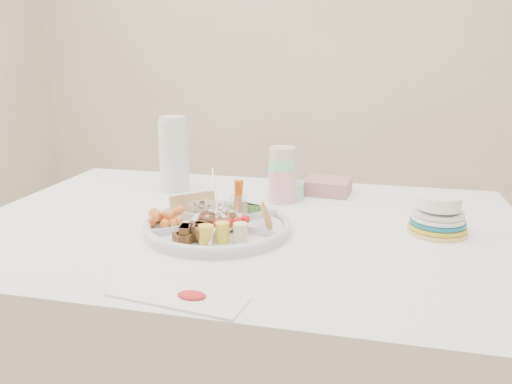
% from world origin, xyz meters
% --- Properties ---
extents(wall_back, '(4.00, 0.02, 2.70)m').
position_xyz_m(wall_back, '(0.00, 2.00, 1.35)').
color(wall_back, beige).
rests_on(wall_back, ground).
extents(dining_table, '(1.52, 1.02, 0.76)m').
position_xyz_m(dining_table, '(0.00, 0.00, 0.38)').
color(dining_table, white).
rests_on(dining_table, floor).
extents(party_tray, '(0.48, 0.48, 0.04)m').
position_xyz_m(party_tray, '(-0.05, -0.08, 0.78)').
color(party_tray, silver).
rests_on(party_tray, dining_table).
extents(bean_dip, '(0.12, 0.12, 0.04)m').
position_xyz_m(bean_dip, '(-0.05, -0.08, 0.79)').
color(bean_dip, '#431B11').
rests_on(bean_dip, party_tray).
extents(tortillas, '(0.12, 0.12, 0.06)m').
position_xyz_m(tortillas, '(0.08, -0.05, 0.80)').
color(tortillas, '#9E6524').
rests_on(tortillas, party_tray).
extents(carrot_cucumber, '(0.13, 0.13, 0.09)m').
position_xyz_m(carrot_cucumber, '(-0.01, 0.05, 0.82)').
color(carrot_cucumber, '#DC5A0D').
rests_on(carrot_cucumber, party_tray).
extents(pita_raisins, '(0.13, 0.13, 0.06)m').
position_xyz_m(pita_raisins, '(-0.14, 0.02, 0.80)').
color(pita_raisins, tan).
rests_on(pita_raisins, party_tray).
extents(cherries, '(0.14, 0.14, 0.04)m').
position_xyz_m(cherries, '(-0.18, -0.10, 0.79)').
color(cherries, orange).
rests_on(cherries, party_tray).
extents(granola_chunks, '(0.13, 0.13, 0.05)m').
position_xyz_m(granola_chunks, '(-0.09, -0.20, 0.79)').
color(granola_chunks, brown).
rests_on(granola_chunks, party_tray).
extents(banana_tomato, '(0.14, 0.14, 0.09)m').
position_xyz_m(banana_tomato, '(0.04, -0.17, 0.82)').
color(banana_tomato, '#E5C665').
rests_on(banana_tomato, party_tray).
extents(cup_stack, '(0.09, 0.09, 0.24)m').
position_xyz_m(cup_stack, '(0.07, 0.23, 0.88)').
color(cup_stack, '#BDBDBD').
rests_on(cup_stack, dining_table).
extents(thermos, '(0.11, 0.11, 0.26)m').
position_xyz_m(thermos, '(-0.32, 0.28, 0.89)').
color(thermos, silver).
rests_on(thermos, dining_table).
extents(flower_bowl, '(0.12, 0.12, 0.08)m').
position_xyz_m(flower_bowl, '(0.08, 0.26, 0.80)').
color(flower_bowl, '#7FB69D').
rests_on(flower_bowl, dining_table).
extents(napkin_stack, '(0.16, 0.14, 0.05)m').
position_xyz_m(napkin_stack, '(0.20, 0.36, 0.78)').
color(napkin_stack, '#B1777E').
rests_on(napkin_stack, dining_table).
extents(plate_stack, '(0.19, 0.19, 0.10)m').
position_xyz_m(plate_stack, '(0.51, 0.05, 0.81)').
color(plate_stack, gold).
rests_on(plate_stack, dining_table).
extents(placemat, '(0.28, 0.13, 0.01)m').
position_xyz_m(placemat, '(-0.02, -0.45, 0.76)').
color(placemat, white).
rests_on(placemat, dining_table).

